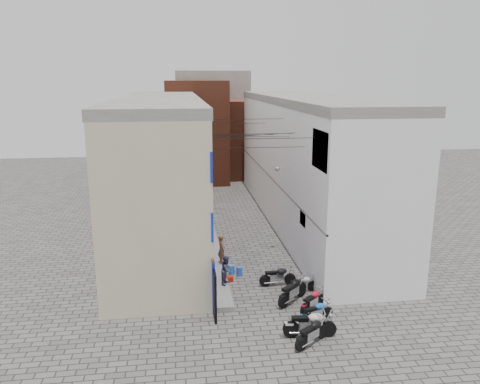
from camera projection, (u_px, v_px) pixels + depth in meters
name	position (u px, v px, depth m)	size (l,w,h in m)	color
ground	(270.00, 310.00, 21.13)	(90.00, 90.00, 0.00)	#524F4D
plinth	(207.00, 223.00, 33.36)	(0.90, 26.00, 0.25)	slate
building_left	(163.00, 164.00, 31.91)	(5.10, 27.00, 9.00)	#BDAA8F
building_right	(305.00, 160.00, 33.23)	(5.94, 26.00, 9.00)	white
building_far_brick_left	(197.00, 132.00, 46.67)	(6.00, 6.00, 10.00)	brown
building_far_brick_right	(244.00, 139.00, 49.47)	(5.00, 6.00, 8.00)	brown
building_far_concrete	(212.00, 121.00, 52.59)	(8.00, 5.00, 11.00)	slate
far_shopfront	(220.00, 174.00, 45.13)	(2.00, 0.30, 2.40)	black
overhead_wires	(246.00, 133.00, 26.82)	(5.80, 13.02, 1.32)	black
motorcycle_a	(312.00, 331.00, 18.25)	(0.61, 1.93, 1.12)	black
motorcycle_b	(310.00, 323.00, 18.75)	(0.69, 2.18, 1.26)	silver
motorcycle_c	(316.00, 311.00, 19.98)	(0.54, 1.70, 0.99)	blue
motorcycle_d	(313.00, 300.00, 20.95)	(0.57, 1.79, 1.04)	#A90C25
motorcycle_e	(293.00, 289.00, 21.73)	(0.69, 2.18, 1.26)	black
motorcycle_f	(302.00, 283.00, 22.67)	(0.53, 1.69, 0.98)	silver
motorcycle_g	(278.00, 275.00, 23.47)	(0.60, 1.89, 1.09)	black
person_a	(222.00, 249.00, 25.62)	(0.60, 0.39, 1.63)	brown
person_b	(227.00, 270.00, 23.06)	(0.71, 0.56, 1.47)	#373752
water_jug_near	(239.00, 271.00, 24.72)	(0.32, 0.32, 0.50)	blue
water_jug_far	(232.00, 270.00, 24.90)	(0.32, 0.32, 0.50)	blue
red_crate	(228.00, 279.00, 24.01)	(0.43, 0.32, 0.27)	#9D170B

